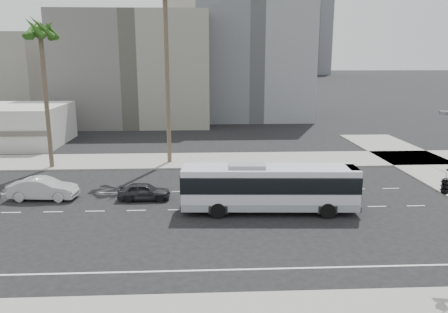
{
  "coord_description": "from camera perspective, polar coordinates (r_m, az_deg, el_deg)",
  "views": [
    {
      "loc": [
        -1.05,
        -30.65,
        10.98
      ],
      "look_at": [
        0.65,
        4.0,
        3.09
      ],
      "focal_mm": 35.06,
      "sensor_mm": 36.0,
      "label": 1
    }
  ],
  "objects": [
    {
      "name": "ground",
      "position": [
        32.58,
        -0.8,
        -6.89
      ],
      "size": [
        700.0,
        700.0,
        0.0
      ],
      "primitive_type": "plane",
      "color": "black",
      "rests_on": "ground"
    },
    {
      "name": "civic_tower",
      "position": [
        282.03,
        -3.15,
        18.46
      ],
      "size": [
        42.0,
        42.0,
        129.0
      ],
      "color": "beige",
      "rests_on": "ground"
    },
    {
      "name": "city_bus",
      "position": [
        31.7,
        5.9,
        -3.92
      ],
      "size": [
        12.68,
        3.45,
        3.61
      ],
      "rotation": [
        0.0,
        0.0,
        -0.05
      ],
      "color": "silver",
      "rests_on": "ground"
    },
    {
      "name": "midrise_beige_west",
      "position": [
        76.47,
        -11.25,
        11.09
      ],
      "size": [
        24.0,
        18.0,
        18.0
      ],
      "primitive_type": "cube",
      "color": "slate",
      "rests_on": "ground"
    },
    {
      "name": "highrise_far",
      "position": [
        299.82,
        11.36,
        16.21
      ],
      "size": [
        22.0,
        22.0,
        60.0
      ],
      "primitive_type": "cube",
      "color": "#4E525A",
      "rests_on": "ground"
    },
    {
      "name": "car_a",
      "position": [
        35.04,
        -10.38,
        -4.48
      ],
      "size": [
        1.68,
        4.09,
        1.39
      ],
      "primitive_type": "imported",
      "rotation": [
        0.0,
        0.0,
        1.56
      ],
      "color": "#242527",
      "rests_on": "ground"
    },
    {
      "name": "car_b",
      "position": [
        37.41,
        -22.5,
        -3.89
      ],
      "size": [
        2.2,
        5.35,
        1.72
      ],
      "primitive_type": "imported",
      "rotation": [
        0.0,
        0.0,
        1.5
      ],
      "color": "#BBBBBC",
      "rests_on": "ground"
    },
    {
      "name": "sidewalk_north",
      "position": [
        47.44,
        -1.46,
        -0.49
      ],
      "size": [
        120.0,
        7.0,
        0.15
      ],
      "primitive_type": "cube",
      "color": "gray",
      "rests_on": "ground"
    },
    {
      "name": "palm_mid",
      "position": [
        46.4,
        -22.84,
        14.44
      ],
      "size": [
        4.7,
        4.7,
        14.54
      ],
      "rotation": [
        0.0,
        0.0,
        -0.4
      ],
      "color": "brown",
      "rests_on": "ground"
    },
    {
      "name": "midrise_gray_center",
      "position": [
        83.17,
        3.55,
        14.18
      ],
      "size": [
        20.0,
        20.0,
        26.0
      ],
      "primitive_type": "cube",
      "color": "slate",
      "rests_on": "ground"
    },
    {
      "name": "highrise_right",
      "position": [
        265.78,
        7.55,
        17.89
      ],
      "size": [
        26.0,
        26.0,
        70.0
      ],
      "primitive_type": "cube",
      "color": "#4E525A",
      "rests_on": "ground"
    }
  ]
}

